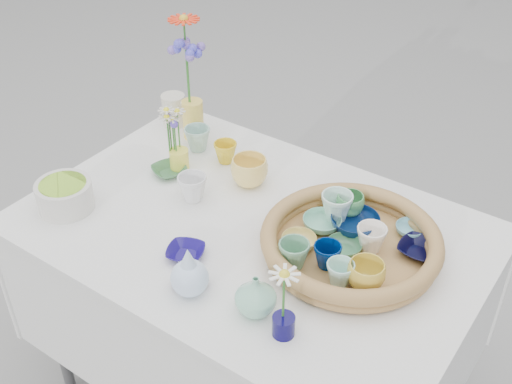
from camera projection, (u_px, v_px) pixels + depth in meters
The scene contains 32 objects.
wicker_tray at pixel (351, 243), 1.66m from camera, with size 0.47×0.47×0.08m, color olive, non-canonical shape.
tray_ceramic_0 at pixel (355, 224), 1.73m from camera, with size 0.13×0.13×0.04m, color #091F4E.
tray_ceramic_1 at pixel (419, 250), 1.66m from camera, with size 0.11×0.11×0.03m, color black.
tray_ceramic_2 at pixel (366, 275), 1.54m from camera, with size 0.09×0.09×0.07m, color gold.
tray_ceramic_3 at pixel (344, 247), 1.66m from camera, with size 0.09×0.09×0.03m, color #4C895D.
tray_ceramic_4 at pixel (294, 255), 1.60m from camera, with size 0.08×0.08×0.07m, color #629D78.
tray_ceramic_5 at pixel (322, 223), 1.74m from camera, with size 0.11×0.11×0.03m, color #7ECAA9.
tray_ceramic_6 at pixel (337, 207), 1.76m from camera, with size 0.09×0.09×0.08m, color silver.
tray_ceramic_7 at pixel (371, 239), 1.65m from camera, with size 0.08×0.08×0.07m, color white.
tray_ceramic_8 at pixel (410, 229), 1.72m from camera, with size 0.08×0.08×0.03m, color #76C6DF.
tray_ceramic_9 at pixel (327, 256), 1.61m from camera, with size 0.07×0.07×0.07m, color #001C57.
tray_ceramic_10 at pixel (299, 242), 1.68m from camera, with size 0.09×0.09×0.03m, color #DBC568.
tray_ceramic_11 at pixel (340, 274), 1.55m from camera, with size 0.07×0.07×0.06m, color #AAE4DC.
tray_ceramic_12 at pixel (350, 204), 1.78m from camera, with size 0.08×0.08×0.06m, color #53A85F.
loose_ceramic_0 at pixel (225, 152), 2.03m from camera, with size 0.07×0.07×0.07m, color gold.
loose_ceramic_1 at pixel (249, 171), 1.93m from camera, with size 0.11×0.11×0.09m, color #F8D468.
loose_ceramic_2 at pixel (169, 171), 1.99m from camera, with size 0.10×0.10×0.03m, color #3D7244.
loose_ceramic_3 at pixel (192, 188), 1.86m from camera, with size 0.09×0.09×0.08m, color white.
loose_ceramic_4 at pixel (186, 253), 1.68m from camera, with size 0.10×0.10×0.02m, color #170D62.
loose_ceramic_5 at pixel (198, 139), 2.09m from camera, with size 0.09×0.09×0.08m, color #A0CCBE.
loose_ceramic_6 at pixel (190, 283), 1.59m from camera, with size 0.08×0.08×0.02m, color black.
fluted_bowl at pixel (65, 196), 1.83m from camera, with size 0.16×0.16×0.08m, color silver, non-canonical shape.
bud_vase_paleblue at pixel (189, 270), 1.53m from camera, with size 0.09×0.09×0.14m, color #C4DDFE, non-canonical shape.
bud_vase_seafoam at pixel (256, 295), 1.49m from camera, with size 0.10×0.10×0.10m, color #87CBAA.
bud_vase_cobalt at pixel (284, 325), 1.45m from camera, with size 0.05×0.05×0.05m, color #0A0642.
single_daisy at pixel (284, 296), 1.40m from camera, with size 0.08×0.08×0.14m, color white, non-canonical shape.
tall_vase_yellow at pixel (193, 119), 2.14m from camera, with size 0.07×0.07×0.13m, color #F0CD50.
gerbera at pixel (187, 62), 2.02m from camera, with size 0.11×0.11×0.30m, color #FF3314, non-canonical shape.
hydrangea at pixel (188, 76), 2.04m from camera, with size 0.07×0.07×0.26m, color #775DC0, non-canonical shape.
white_pitcher at pixel (174, 110), 2.21m from camera, with size 0.12×0.08×0.11m, color beige, non-canonical shape.
daisy_cup at pixel (179, 159), 2.00m from camera, with size 0.06×0.06×0.06m, color #F6EB49.
daisy_posy at pixel (173, 127), 1.95m from camera, with size 0.08×0.08×0.16m, color silver, non-canonical shape.
Camera 1 is at (0.81, -1.13, 1.89)m, focal length 45.00 mm.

